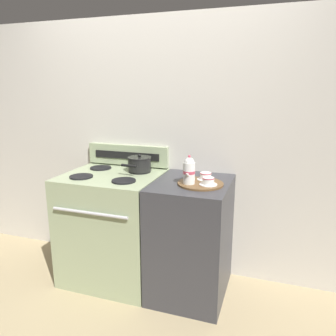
{
  "coord_description": "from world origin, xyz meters",
  "views": [
    {
      "loc": [
        0.99,
        -2.31,
        1.62
      ],
      "look_at": [
        0.18,
        0.06,
        1.0
      ],
      "focal_mm": 35.0,
      "sensor_mm": 36.0,
      "label": 1
    }
  ],
  "objects_px": {
    "teacup_right": "(208,181)",
    "teacup_left": "(206,176)",
    "serving_tray": "(200,184)",
    "creamer_jug": "(189,174)",
    "teapot": "(189,171)",
    "saucepan": "(139,164)",
    "stove": "(114,226)"
  },
  "relations": [
    {
      "from": "teapot",
      "to": "teacup_right",
      "type": "height_order",
      "value": "teapot"
    },
    {
      "from": "saucepan",
      "to": "teapot",
      "type": "bearing_deg",
      "value": -25.82
    },
    {
      "from": "teapot",
      "to": "saucepan",
      "type": "bearing_deg",
      "value": 154.18
    },
    {
      "from": "teapot",
      "to": "creamer_jug",
      "type": "xyz_separation_m",
      "value": [
        -0.03,
        0.11,
        -0.06
      ]
    },
    {
      "from": "teacup_left",
      "to": "creamer_jug",
      "type": "distance_m",
      "value": 0.13
    },
    {
      "from": "teapot",
      "to": "teacup_right",
      "type": "xyz_separation_m",
      "value": [
        0.14,
        0.01,
        -0.07
      ]
    },
    {
      "from": "saucepan",
      "to": "teacup_left",
      "type": "height_order",
      "value": "saucepan"
    },
    {
      "from": "saucepan",
      "to": "teapot",
      "type": "xyz_separation_m",
      "value": [
        0.5,
        -0.24,
        0.04
      ]
    },
    {
      "from": "teacup_left",
      "to": "teacup_right",
      "type": "relative_size",
      "value": 1.0
    },
    {
      "from": "teapot",
      "to": "teacup_left",
      "type": "bearing_deg",
      "value": 56.57
    },
    {
      "from": "teacup_left",
      "to": "teacup_right",
      "type": "bearing_deg",
      "value": -69.64
    },
    {
      "from": "serving_tray",
      "to": "creamer_jug",
      "type": "distance_m",
      "value": 0.13
    },
    {
      "from": "teapot",
      "to": "creamer_jug",
      "type": "bearing_deg",
      "value": 104.02
    },
    {
      "from": "teapot",
      "to": "teacup_left",
      "type": "xyz_separation_m",
      "value": [
        0.09,
        0.14,
        -0.07
      ]
    },
    {
      "from": "teacup_left",
      "to": "creamer_jug",
      "type": "bearing_deg",
      "value": -165.63
    },
    {
      "from": "stove",
      "to": "creamer_jug",
      "type": "height_order",
      "value": "creamer_jug"
    },
    {
      "from": "stove",
      "to": "teapot",
      "type": "xyz_separation_m",
      "value": [
        0.68,
        -0.09,
        0.57
      ]
    },
    {
      "from": "stove",
      "to": "saucepan",
      "type": "height_order",
      "value": "saucepan"
    },
    {
      "from": "teacup_left",
      "to": "creamer_jug",
      "type": "height_order",
      "value": "creamer_jug"
    },
    {
      "from": "teapot",
      "to": "teacup_left",
      "type": "height_order",
      "value": "teapot"
    },
    {
      "from": "teacup_right",
      "to": "teacup_left",
      "type": "bearing_deg",
      "value": 110.36
    },
    {
      "from": "teacup_left",
      "to": "saucepan",
      "type": "bearing_deg",
      "value": 170.53
    },
    {
      "from": "stove",
      "to": "teapot",
      "type": "height_order",
      "value": "teapot"
    },
    {
      "from": "stove",
      "to": "teapot",
      "type": "relative_size",
      "value": 4.39
    },
    {
      "from": "serving_tray",
      "to": "creamer_jug",
      "type": "height_order",
      "value": "creamer_jug"
    },
    {
      "from": "saucepan",
      "to": "serving_tray",
      "type": "distance_m",
      "value": 0.61
    },
    {
      "from": "creamer_jug",
      "to": "stove",
      "type": "bearing_deg",
      "value": -178.18
    },
    {
      "from": "saucepan",
      "to": "teacup_left",
      "type": "xyz_separation_m",
      "value": [
        0.59,
        -0.1,
        -0.03
      ]
    },
    {
      "from": "stove",
      "to": "teacup_left",
      "type": "relative_size",
      "value": 7.21
    },
    {
      "from": "teacup_left",
      "to": "creamer_jug",
      "type": "xyz_separation_m",
      "value": [
        -0.12,
        -0.03,
        0.01
      ]
    },
    {
      "from": "stove",
      "to": "teacup_right",
      "type": "height_order",
      "value": "teacup_right"
    },
    {
      "from": "teacup_right",
      "to": "creamer_jug",
      "type": "bearing_deg",
      "value": 150.11
    }
  ]
}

